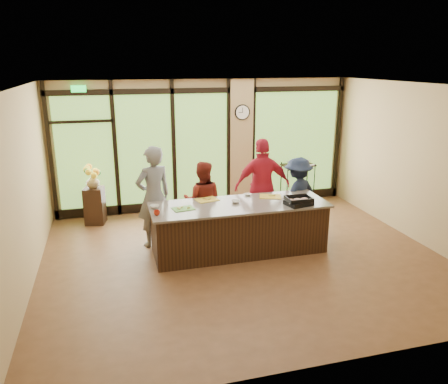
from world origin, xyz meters
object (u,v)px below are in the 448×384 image
cook_right (297,195)px  roasting_pan (299,203)px  flower_stand (95,206)px  bar_cart (298,177)px  cook_left (154,197)px  island_base (239,229)px

cook_right → roasting_pan: cook_right is taller
flower_stand → roasting_pan: bearing=-22.9°
cook_right → flower_stand: size_ratio=1.94×
roasting_pan → flower_stand: (-3.58, 2.53, -0.56)m
cook_right → bar_cart: 1.96m
cook_left → bar_cart: size_ratio=1.81×
cook_left → flower_stand: bearing=-73.9°
island_base → flower_stand: 3.38m
island_base → cook_right: 1.63m
cook_left → cook_right: size_ratio=1.25×
cook_left → cook_right: 2.91m
flower_stand → island_base: bearing=-28.2°
island_base → roasting_pan: 1.18m
cook_right → bar_cart: cook_right is taller
cook_left → bar_cart: 4.12m
island_base → cook_left: cook_left is taller
cook_right → flower_stand: (-4.02, 1.53, -0.37)m
island_base → roasting_pan: roasting_pan is taller
island_base → cook_right: (1.45, 0.67, 0.33)m
roasting_pan → flower_stand: 4.42m
island_base → cook_left: 1.69m
cook_right → flower_stand: cook_right is taller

